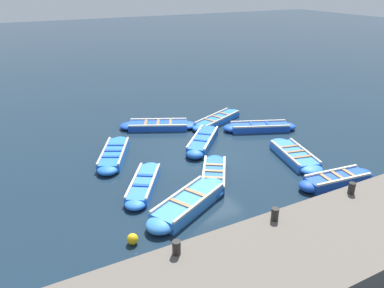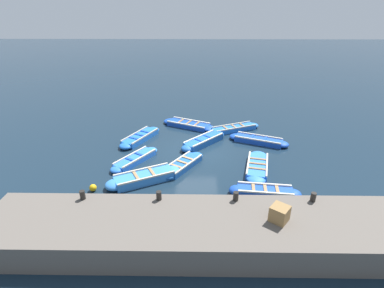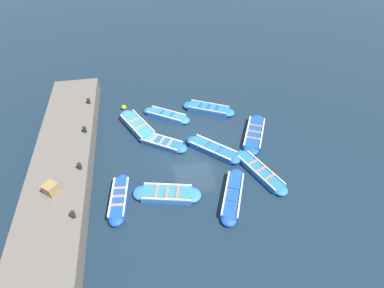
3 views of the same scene
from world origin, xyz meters
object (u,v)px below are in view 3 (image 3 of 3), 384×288
boat_centre (254,134)px  bollard_mid_north (80,166)px  boat_far_corner (260,172)px  boat_inner_gap (162,143)px  boat_end_of_row (167,194)px  boat_mid_row (119,199)px  boat_stern_in (167,116)px  bollard_south (89,101)px  boat_drifting (137,126)px  bollard_mid_south (85,130)px  boat_alongside (233,195)px  boat_outer_right (213,150)px  wooden_crate (51,189)px  boat_bow_out (208,109)px  bollard_north (73,215)px  buoy_orange_near (124,107)px

boat_centre → bollard_mid_north: bollard_mid_north is taller
boat_far_corner → boat_inner_gap: 5.91m
boat_end_of_row → boat_mid_row: boat_mid_row is taller
boat_stern_in → bollard_south: (-4.81, 0.98, 1.06)m
boat_centre → boat_drifting: (-7.03, 1.91, 0.05)m
bollard_mid_south → bollard_south: bearing=90.0°
boat_alongside → bollard_south: bollard_south is taller
boat_stern_in → boat_outer_right: boat_outer_right is taller
bollard_mid_north → wooden_crate: 1.74m
boat_bow_out → boat_centre: bearing=-52.6°
bollard_north → buoy_orange_near: 9.27m
boat_bow_out → boat_mid_row: bearing=-132.1°
boat_far_corner → wooden_crate: wooden_crate is taller
boat_inner_gap → boat_stern_in: size_ratio=0.99×
boat_drifting → boat_bow_out: bearing=12.1°
boat_inner_gap → boat_bow_out: size_ratio=0.88×
boat_bow_out → bollard_mid_north: size_ratio=10.09×
boat_alongside → bollard_north: bollard_north is taller
boat_mid_row → buoy_orange_near: 7.67m
wooden_crate → bollard_south: bearing=80.9°
boat_bow_out → bollard_mid_south: size_ratio=10.09×
boat_end_of_row → boat_alongside: (3.22, -0.65, 0.00)m
boat_far_corner → buoy_orange_near: 10.12m
boat_outer_right → wooden_crate: wooden_crate is taller
boat_outer_right → bollard_mid_north: bollard_mid_north is taller
bollard_mid_south → boat_centre: bearing=-4.8°
boat_bow_out → wooden_crate: (-8.79, -6.28, 1.14)m
boat_alongside → bollard_north: bearing=-175.6°
boat_mid_row → boat_bow_out: 8.76m
bollard_mid_south → boat_inner_gap: bearing=-9.3°
boat_mid_row → wooden_crate: wooden_crate is taller
boat_end_of_row → boat_bow_out: bearing=61.8°
boat_end_of_row → boat_outer_right: (2.96, 2.68, 0.04)m
boat_end_of_row → boat_drifting: bearing=102.6°
boat_far_corner → boat_bow_out: (-1.56, 5.97, 0.01)m
boat_far_corner → buoy_orange_near: size_ratio=11.49×
boat_drifting → boat_end_of_row: bearing=-77.4°
bollard_north → wooden_crate: wooden_crate is taller
boat_inner_gap → wooden_crate: 6.51m
boat_far_corner → boat_alongside: 2.28m
boat_stern_in → boat_centre: boat_centre is taller
bollard_north → bollard_mid_south: same height
boat_far_corner → boat_drifting: 8.04m
boat_bow_out → bollard_mid_south: (-7.67, -2.10, 1.04)m
boat_end_of_row → bollard_north: 4.44m
boat_mid_row → boat_centre: 8.87m
boat_far_corner → boat_centre: (0.68, 3.03, -0.00)m
boat_centre → bollard_mid_south: bearing=175.2°
bollard_mid_north → wooden_crate: (-1.12, -1.32, 0.10)m
boat_centre → bollard_south: bearing=159.5°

